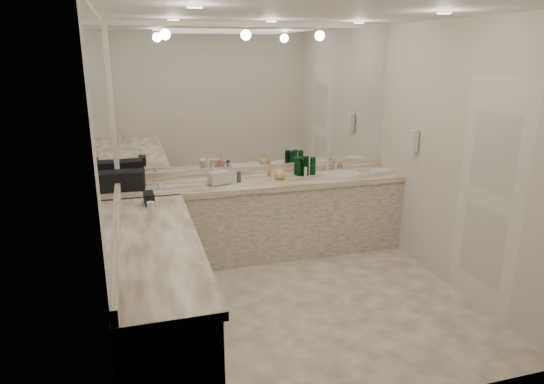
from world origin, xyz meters
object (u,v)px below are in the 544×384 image
object	(u,v)px
cream_cosmetic_case	(219,178)
soap_bottle_b	(232,174)
soap_bottle_c	(280,172)
sink	(342,174)
soap_bottle_a	(213,173)
black_toiletry_bag	(128,180)
wall_phone	(414,141)
hand_towel	(381,171)

from	to	relation	value
cream_cosmetic_case	soap_bottle_b	xyz separation A→B (m)	(0.14, 0.03, 0.03)
cream_cosmetic_case	soap_bottle_c	bearing A→B (deg)	-12.37
sink	soap_bottle_a	xyz separation A→B (m)	(-1.52, 0.07, 0.11)
black_toiletry_bag	soap_bottle_c	xyz separation A→B (m)	(1.65, -0.05, -0.01)
wall_phone	hand_towel	xyz separation A→B (m)	(-0.14, 0.42, -0.43)
soap_bottle_a	sink	bearing A→B (deg)	-2.58
black_toiletry_bag	soap_bottle_c	size ratio (longest dim) A/B	1.92
wall_phone	soap_bottle_b	distance (m)	2.03
black_toiletry_bag	soap_bottle_b	distance (m)	1.10
soap_bottle_b	black_toiletry_bag	bearing A→B (deg)	178.19
sink	black_toiletry_bag	bearing A→B (deg)	179.36
sink	hand_towel	bearing A→B (deg)	-10.22
black_toiletry_bag	soap_bottle_b	size ratio (longest dim) A/B	1.83
hand_towel	soap_bottle_a	xyz separation A→B (m)	(-1.98, 0.15, 0.09)
black_toiletry_bag	soap_bottle_b	bearing A→B (deg)	-1.81
soap_bottle_c	hand_towel	bearing A→B (deg)	-2.63
sink	soap_bottle_b	bearing A→B (deg)	-179.67
hand_towel	soap_bottle_c	xyz separation A→B (m)	(-1.25, 0.06, 0.07)
sink	cream_cosmetic_case	distance (m)	1.48
sink	cream_cosmetic_case	size ratio (longest dim) A/B	1.91
wall_phone	black_toiletry_bag	world-z (taller)	wall_phone
hand_towel	soap_bottle_b	size ratio (longest dim) A/B	1.25
soap_bottle_b	soap_bottle_c	bearing A→B (deg)	-1.88
hand_towel	soap_bottle_c	distance (m)	1.25
sink	hand_towel	distance (m)	0.47
soap_bottle_b	soap_bottle_c	world-z (taller)	soap_bottle_b
wall_phone	black_toiletry_bag	distance (m)	3.11
black_toiletry_bag	hand_towel	xyz separation A→B (m)	(2.90, -0.11, -0.08)
black_toiletry_bag	soap_bottle_a	world-z (taller)	soap_bottle_a
soap_bottle_a	soap_bottle_c	world-z (taller)	soap_bottle_a
cream_cosmetic_case	hand_towel	world-z (taller)	cream_cosmetic_case
sink	wall_phone	bearing A→B (deg)	-39.57
hand_towel	soap_bottle_b	distance (m)	1.80
wall_phone	soap_bottle_a	bearing A→B (deg)	165.04
wall_phone	black_toiletry_bag	size ratio (longest dim) A/B	0.70
sink	soap_bottle_b	xyz separation A→B (m)	(-1.33, -0.01, 0.10)
cream_cosmetic_case	soap_bottle_b	bearing A→B (deg)	-1.69
sink	hand_towel	xyz separation A→B (m)	(0.46, -0.08, 0.02)
soap_bottle_a	soap_bottle_b	bearing A→B (deg)	-22.08
sink	wall_phone	distance (m)	0.91
wall_phone	sink	bearing A→B (deg)	140.43
soap_bottle_a	soap_bottle_b	size ratio (longest dim) A/B	1.13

